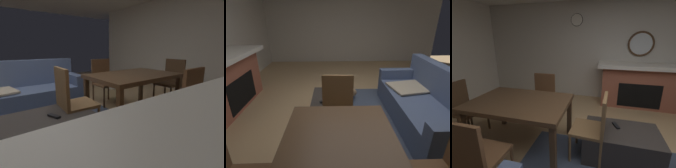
# 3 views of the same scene
# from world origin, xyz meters

# --- Properties ---
(floor) EXTENTS (9.26, 9.26, 0.00)m
(floor) POSITION_xyz_m (0.00, 0.00, 0.00)
(floor) COLOR tan
(wall_left) EXTENTS (0.12, 6.31, 2.54)m
(wall_left) POSITION_xyz_m (-3.86, 0.00, 1.27)
(wall_left) COLOR beige
(wall_left) RESTS_ON ground
(area_rug) EXTENTS (2.60, 2.00, 0.01)m
(area_rug) POSITION_xyz_m (0.09, 0.10, 0.01)
(area_rug) COLOR #3D475B
(area_rug) RESTS_ON ground
(couch) EXTENTS (2.11, 0.86, 0.93)m
(couch) POSITION_xyz_m (0.10, 0.91, 0.32)
(couch) COLOR #4C5B7F
(couch) RESTS_ON ground
(ottoman_coffee_table) EXTENTS (0.99, 0.62, 0.42)m
(ottoman_coffee_table) POSITION_xyz_m (0.09, -0.63, 0.21)
(ottoman_coffee_table) COLOR #2D2826
(ottoman_coffee_table) RESTS_ON ground
(tv_remote) EXTENTS (0.11, 0.17, 0.02)m
(tv_remote) POSITION_xyz_m (0.16, -0.73, 0.43)
(tv_remote) COLOR black
(tv_remote) RESTS_ON ottoman_coffee_table
(dining_table) EXTENTS (1.45, 0.97, 0.74)m
(dining_table) POSITION_xyz_m (1.56, -0.54, 0.66)
(dining_table) COLOR #513823
(dining_table) RESTS_ON ground
(dining_chair_west) EXTENTS (0.46, 0.46, 0.93)m
(dining_chair_west) POSITION_xyz_m (0.44, -0.53, 0.52)
(dining_chair_west) COLOR brown
(dining_chair_west) RESTS_ON ground
(small_dog) EXTENTS (0.24, 0.52, 0.34)m
(small_dog) POSITION_xyz_m (-0.71, -0.36, 0.19)
(small_dog) COLOR #8C6B4C
(small_dog) RESTS_ON ground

